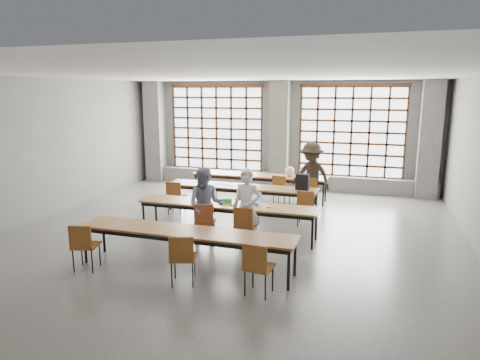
{
  "coord_description": "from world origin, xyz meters",
  "views": [
    {
      "loc": [
        2.92,
        -8.41,
        3.14
      ],
      "look_at": [
        0.16,
        0.4,
        1.23
      ],
      "focal_mm": 32.0,
      "sensor_mm": 36.0,
      "label": 1
    }
  ],
  "objects_px": {
    "chair_back_mid": "(281,187)",
    "backpack": "(302,182)",
    "desk_row_c": "(227,207)",
    "laptop_back": "(305,175)",
    "green_box": "(226,201)",
    "plastic_bag": "(290,171)",
    "chair_back_left": "(207,182)",
    "chair_near_right": "(257,264)",
    "laptop_front": "(252,202)",
    "phone": "(233,205)",
    "chair_near_left": "(84,242)",
    "mouse": "(269,207)",
    "desk_row_a": "(259,177)",
    "chair_back_right": "(310,189)",
    "chair_mid_left": "(175,194)",
    "red_pouch": "(86,243)",
    "desk_row_b": "(241,188)",
    "student_female": "(206,205)",
    "chair_mid_centre": "(248,200)",
    "chair_front_right": "(245,223)",
    "student_back": "(311,175)",
    "chair_near_mid": "(182,254)",
    "desk_row_d": "(186,234)",
    "student_male": "(247,208)",
    "chair_front_left": "(205,219)"
  },
  "relations": [
    {
      "from": "desk_row_c",
      "to": "laptop_back",
      "type": "relative_size",
      "value": 10.48
    },
    {
      "from": "student_back",
      "to": "phone",
      "type": "height_order",
      "value": "student_back"
    },
    {
      "from": "chair_back_left",
      "to": "backpack",
      "type": "bearing_deg",
      "value": -17.59
    },
    {
      "from": "desk_row_c",
      "to": "chair_back_left",
      "type": "height_order",
      "value": "chair_back_left"
    },
    {
      "from": "chair_near_left",
      "to": "mouse",
      "type": "relative_size",
      "value": 8.98
    },
    {
      "from": "desk_row_c",
      "to": "phone",
      "type": "height_order",
      "value": "phone"
    },
    {
      "from": "chair_back_left",
      "to": "chair_near_mid",
      "type": "height_order",
      "value": "same"
    },
    {
      "from": "laptop_front",
      "to": "green_box",
      "type": "height_order",
      "value": "laptop_front"
    },
    {
      "from": "chair_mid_centre",
      "to": "green_box",
      "type": "bearing_deg",
      "value": -99.06
    },
    {
      "from": "green_box",
      "to": "phone",
      "type": "distance_m",
      "value": 0.29
    },
    {
      "from": "chair_back_left",
      "to": "student_back",
      "type": "distance_m",
      "value": 3.05
    },
    {
      "from": "desk_row_c",
      "to": "chair_near_mid",
      "type": "relative_size",
      "value": 4.55
    },
    {
      "from": "desk_row_d",
      "to": "chair_mid_centre",
      "type": "bearing_deg",
      "value": 85.75
    },
    {
      "from": "desk_row_a",
      "to": "desk_row_c",
      "type": "relative_size",
      "value": 1.0
    },
    {
      "from": "green_box",
      "to": "chair_back_mid",
      "type": "bearing_deg",
      "value": 76.58
    },
    {
      "from": "chair_mid_left",
      "to": "phone",
      "type": "relative_size",
      "value": 6.77
    },
    {
      "from": "chair_mid_left",
      "to": "chair_mid_centre",
      "type": "height_order",
      "value": "same"
    },
    {
      "from": "green_box",
      "to": "laptop_front",
      "type": "bearing_deg",
      "value": 2.85
    },
    {
      "from": "desk_row_b",
      "to": "chair_back_mid",
      "type": "relative_size",
      "value": 4.55
    },
    {
      "from": "desk_row_b",
      "to": "chair_back_right",
      "type": "bearing_deg",
      "value": 30.54
    },
    {
      "from": "chair_near_right",
      "to": "laptop_back",
      "type": "distance_m",
      "value": 6.14
    },
    {
      "from": "desk_row_a",
      "to": "student_male",
      "type": "bearing_deg",
      "value": -78.8
    },
    {
      "from": "chair_mid_centre",
      "to": "student_female",
      "type": "bearing_deg",
      "value": -104.14
    },
    {
      "from": "phone",
      "to": "laptop_back",
      "type": "bearing_deg",
      "value": 74.9
    },
    {
      "from": "desk_row_d",
      "to": "backpack",
      "type": "height_order",
      "value": "backpack"
    },
    {
      "from": "laptop_front",
      "to": "backpack",
      "type": "distance_m",
      "value": 1.95
    },
    {
      "from": "desk_row_d",
      "to": "chair_back_right",
      "type": "bearing_deg",
      "value": 72.28
    },
    {
      "from": "chair_back_right",
      "to": "chair_mid_left",
      "type": "relative_size",
      "value": 1.0
    },
    {
      "from": "plastic_bag",
      "to": "chair_back_mid",
      "type": "bearing_deg",
      "value": -99.81
    },
    {
      "from": "chair_mid_left",
      "to": "laptop_front",
      "type": "bearing_deg",
      "value": -24.56
    },
    {
      "from": "desk_row_a",
      "to": "laptop_front",
      "type": "xyz_separation_m",
      "value": [
        0.73,
        -3.33,
        0.13
      ]
    },
    {
      "from": "phone",
      "to": "red_pouch",
      "type": "xyz_separation_m",
      "value": [
        -1.99,
        -2.4,
        -0.24
      ]
    },
    {
      "from": "student_female",
      "to": "laptop_front",
      "type": "bearing_deg",
      "value": 24.43
    },
    {
      "from": "chair_back_mid",
      "to": "green_box",
      "type": "height_order",
      "value": "chair_back_mid"
    },
    {
      "from": "mouse",
      "to": "red_pouch",
      "type": "distance_m",
      "value": 3.72
    },
    {
      "from": "desk_row_c",
      "to": "chair_front_right",
      "type": "height_order",
      "value": "chair_front_right"
    },
    {
      "from": "green_box",
      "to": "plastic_bag",
      "type": "relative_size",
      "value": 0.87
    },
    {
      "from": "laptop_back",
      "to": "mouse",
      "type": "xyz_separation_m",
      "value": [
        -0.22,
        -3.57,
        -0.04
      ]
    },
    {
      "from": "laptop_back",
      "to": "desk_row_b",
      "type": "bearing_deg",
      "value": -129.39
    },
    {
      "from": "green_box",
      "to": "desk_row_a",
      "type": "bearing_deg",
      "value": 92.22
    },
    {
      "from": "chair_back_right",
      "to": "chair_back_mid",
      "type": "bearing_deg",
      "value": 179.87
    },
    {
      "from": "student_female",
      "to": "backpack",
      "type": "distance_m",
      "value": 2.9
    },
    {
      "from": "chair_back_mid",
      "to": "backpack",
      "type": "relative_size",
      "value": 2.2
    },
    {
      "from": "chair_front_right",
      "to": "plastic_bag",
      "type": "xyz_separation_m",
      "value": [
        0.12,
        4.12,
        0.34
      ]
    },
    {
      "from": "desk_row_c",
      "to": "chair_front_left",
      "type": "distance_m",
      "value": 0.7
    },
    {
      "from": "student_female",
      "to": "phone",
      "type": "bearing_deg",
      "value": 28.43
    },
    {
      "from": "desk_row_a",
      "to": "chair_back_right",
      "type": "relative_size",
      "value": 4.55
    },
    {
      "from": "chair_mid_left",
      "to": "red_pouch",
      "type": "bearing_deg",
      "value": -89.44
    },
    {
      "from": "chair_near_right",
      "to": "laptop_front",
      "type": "relative_size",
      "value": 2.29
    },
    {
      "from": "desk_row_b",
      "to": "chair_near_mid",
      "type": "distance_m",
      "value": 4.42
    }
  ]
}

